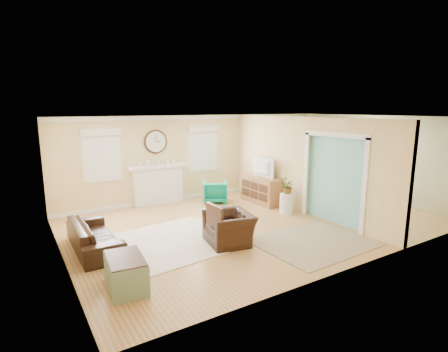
{
  "coord_description": "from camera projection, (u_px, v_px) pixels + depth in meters",
  "views": [
    {
      "loc": [
        -5.17,
        -6.75,
        2.83
      ],
      "look_at": [
        -0.8,
        0.3,
        1.2
      ],
      "focal_mm": 28.0,
      "sensor_mm": 36.0,
      "label": 1
    }
  ],
  "objects": [
    {
      "name": "eames_chair",
      "position": [
        229.0,
        228.0,
        7.37
      ],
      "size": [
        1.06,
        1.16,
        0.66
      ],
      "primitive_type": "imported",
      "rotation": [
        0.0,
        0.0,
        -1.75
      ],
      "color": "black",
      "rests_on": "floor"
    },
    {
      "name": "potted_plant",
      "position": [
        287.0,
        186.0,
        9.37
      ],
      "size": [
        0.48,
        0.45,
        0.42
      ],
      "primitive_type": "imported",
      "rotation": [
        0.0,
        0.0,
        2.71
      ],
      "color": "#337F33",
      "rests_on": "garden_stool"
    },
    {
      "name": "wall_left",
      "position": [
        58.0,
        194.0,
        6.27
      ],
      "size": [
        0.02,
        6.0,
        2.6
      ],
      "primitive_type": "cube",
      "color": "tan",
      "rests_on": "ground"
    },
    {
      "name": "fireplace",
      "position": [
        158.0,
        184.0,
        10.36
      ],
      "size": [
        1.7,
        0.3,
        1.17
      ],
      "color": "white",
      "rests_on": "ground"
    },
    {
      "name": "wall_front",
      "position": [
        362.0,
        197.0,
        6.1
      ],
      "size": [
        9.0,
        0.02,
        2.6
      ],
      "primitive_type": "cube",
      "color": "tan",
      "rests_on": "ground"
    },
    {
      "name": "window_left",
      "position": [
        101.0,
        152.0,
        9.41
      ],
      "size": [
        1.05,
        0.13,
        1.42
      ],
      "color": "white",
      "rests_on": "wall_back"
    },
    {
      "name": "wall_back",
      "position": [
        201.0,
        156.0,
        11.1
      ],
      "size": [
        9.0,
        0.02,
        2.6
      ],
      "primitive_type": "cube",
      "color": "tan",
      "rests_on": "ground"
    },
    {
      "name": "rug_grey",
      "position": [
        335.0,
        204.0,
        10.38
      ],
      "size": [
        2.25,
        2.82,
        0.01
      ],
      "primitive_type": "cube",
      "color": "slate",
      "rests_on": "floor"
    },
    {
      "name": "dining_table",
      "position": [
        336.0,
        195.0,
        10.33
      ],
      "size": [
        1.29,
        1.84,
        0.59
      ],
      "primitive_type": "imported",
      "rotation": [
        0.0,
        0.0,
        1.34
      ],
      "color": "#472818",
      "rests_on": "floor"
    },
    {
      "name": "rug_cream",
      "position": [
        165.0,
        243.0,
        7.4
      ],
      "size": [
        3.0,
        2.67,
        0.01
      ],
      "primitive_type": "cube",
      "rotation": [
        0.0,
        0.0,
        0.1
      ],
      "color": "beige",
      "rests_on": "floor"
    },
    {
      "name": "floor",
      "position": [
        257.0,
        221.0,
        8.85
      ],
      "size": [
        9.0,
        9.0,
        0.0
      ],
      "primitive_type": "plane",
      "color": "#A16F33",
      "rests_on": "ground"
    },
    {
      "name": "wall_right",
      "position": [
        373.0,
        157.0,
        10.93
      ],
      "size": [
        0.02,
        6.0,
        2.6
      ],
      "primitive_type": "cube",
      "color": "tan",
      "rests_on": "ground"
    },
    {
      "name": "sofa",
      "position": [
        94.0,
        236.0,
        7.03
      ],
      "size": [
        0.78,
        1.98,
        0.58
      ],
      "primitive_type": "imported",
      "rotation": [
        0.0,
        0.0,
        1.57
      ],
      "color": "black",
      "rests_on": "floor"
    },
    {
      "name": "pendant",
      "position": [
        342.0,
        130.0,
        9.98
      ],
      "size": [
        0.3,
        0.3,
        0.55
      ],
      "color": "gold",
      "rests_on": "ceiling"
    },
    {
      "name": "ceiling",
      "position": [
        259.0,
        117.0,
        8.35
      ],
      "size": [
        9.0,
        6.0,
        0.02
      ],
      "primitive_type": "cube",
      "color": "white",
      "rests_on": "wall_back"
    },
    {
      "name": "tv",
      "position": [
        261.0,
        167.0,
        10.35
      ],
      "size": [
        0.16,
        1.0,
        0.57
      ],
      "primitive_type": "imported",
      "rotation": [
        0.0,
        0.0,
        1.54
      ],
      "color": "black",
      "rests_on": "credenza"
    },
    {
      "name": "green_chair",
      "position": [
        215.0,
        192.0,
        10.6
      ],
      "size": [
        0.95,
        0.96,
        0.65
      ],
      "primitive_type": "imported",
      "rotation": [
        0.0,
        0.0,
        2.64
      ],
      "color": "#0B6B4E",
      "rests_on": "floor"
    },
    {
      "name": "wall_clock",
      "position": [
        156.0,
        142.0,
        10.19
      ],
      "size": [
        0.7,
        0.07,
        0.7
      ],
      "color": "#472818",
      "rests_on": "wall_back"
    },
    {
      "name": "rug_jute",
      "position": [
        313.0,
        242.0,
        7.45
      ],
      "size": [
        2.39,
        1.98,
        0.01
      ],
      "primitive_type": "cube",
      "rotation": [
        0.0,
        0.0,
        0.03
      ],
      "color": "gray",
      "rests_on": "floor"
    },
    {
      "name": "dining_chair_w",
      "position": [
        321.0,
        189.0,
        9.99
      ],
      "size": [
        0.41,
        0.41,
        0.92
      ],
      "color": "white",
      "rests_on": "floor"
    },
    {
      "name": "window_right",
      "position": [
        203.0,
        145.0,
        11.02
      ],
      "size": [
        1.05,
        0.13,
        1.42
      ],
      "color": "white",
      "rests_on": "wall_back"
    },
    {
      "name": "partition",
      "position": [
        296.0,
        162.0,
        9.6
      ],
      "size": [
        0.17,
        6.0,
        2.6
      ],
      "color": "tan",
      "rests_on": "ground"
    },
    {
      "name": "credenza",
      "position": [
        261.0,
        190.0,
        10.5
      ],
      "size": [
        0.49,
        1.44,
        0.8
      ],
      "color": "#9A6847",
      "rests_on": "floor"
    },
    {
      "name": "trunk",
      "position": [
        126.0,
        273.0,
        5.52
      ],
      "size": [
        0.65,
        0.96,
        0.53
      ],
      "color": "gray",
      "rests_on": "floor"
    },
    {
      "name": "dining_chair_s",
      "position": [
        372.0,
        194.0,
        9.35
      ],
      "size": [
        0.47,
        0.47,
        0.94
      ],
      "color": "slate",
      "rests_on": "floor"
    },
    {
      "name": "dining_chair_n",
      "position": [
        310.0,
        181.0,
        11.07
      ],
      "size": [
        0.41,
        0.41,
        0.9
      ],
      "color": "slate",
      "rests_on": "floor"
    },
    {
      "name": "dining_chair_e",
      "position": [
        350.0,
        183.0,
        10.55
      ],
      "size": [
        0.53,
        0.53,
        0.99
      ],
      "color": "slate",
      "rests_on": "floor"
    },
    {
      "name": "garden_stool",
      "position": [
        286.0,
        204.0,
        9.46
      ],
      "size": [
        0.37,
        0.37,
        0.54
      ],
      "primitive_type": "cylinder",
      "color": "white",
      "rests_on": "floor"
    },
    {
      "name": "french_doors",
      "position": [
        371.0,
        164.0,
        10.94
      ],
      "size": [
        0.06,
        1.7,
        2.2
      ],
      "color": "white",
      "rests_on": "ground"
    }
  ]
}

